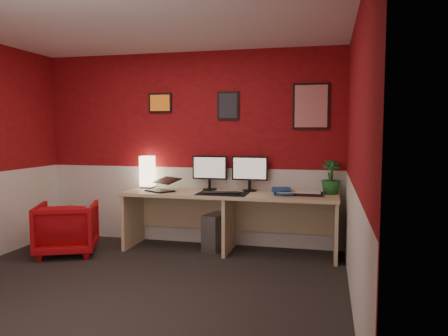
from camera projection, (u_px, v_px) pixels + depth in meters
ground at (133, 287)px, 4.11m from camera, size 4.00×3.50×0.01m
ceiling at (128, 17)px, 3.90m from camera, size 4.00×3.50×0.01m
wall_back at (189, 149)px, 5.70m from camera, size 4.00×0.01×2.50m
wall_right at (356, 159)px, 3.54m from camera, size 0.01×3.50×2.50m
wainscot_back at (190, 205)px, 5.76m from camera, size 4.00×0.01×1.00m
wainscot_right at (353, 249)px, 3.61m from camera, size 0.01×3.50×1.00m
desk at (229, 222)px, 5.30m from camera, size 2.60×0.65×0.73m
shoji_lamp at (147, 173)px, 5.73m from camera, size 0.16×0.16×0.40m
laptop at (160, 183)px, 5.39m from camera, size 0.40×0.37×0.22m
monitor_left at (209, 167)px, 5.52m from camera, size 0.45×0.06×0.58m
monitor_right at (250, 168)px, 5.40m from camera, size 0.45×0.06×0.58m
desk_mat at (223, 194)px, 5.19m from camera, size 0.60×0.38×0.01m
keyboard at (221, 193)px, 5.18m from camera, size 0.44×0.23×0.02m
mouse at (237, 193)px, 5.09m from camera, size 0.07×0.11×0.03m
book_bottom at (274, 193)px, 5.15m from camera, size 0.26×0.33×0.03m
book_middle at (276, 191)px, 5.14m from camera, size 0.23×0.30×0.02m
book_top at (272, 189)px, 5.12m from camera, size 0.25×0.32×0.03m
zen_tray at (308, 194)px, 5.09m from camera, size 0.35×0.26×0.03m
potted_plant at (331, 177)px, 5.16m from camera, size 0.25×0.25×0.41m
pc_tower at (217, 231)px, 5.45m from camera, size 0.30×0.48×0.45m
armchair at (67, 228)px, 5.22m from camera, size 0.88×0.89×0.63m
art_left at (160, 103)px, 5.73m from camera, size 0.32×0.02×0.26m
art_center at (228, 106)px, 5.52m from camera, size 0.28×0.02×0.36m
art_right at (311, 106)px, 5.28m from camera, size 0.44×0.02×0.56m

